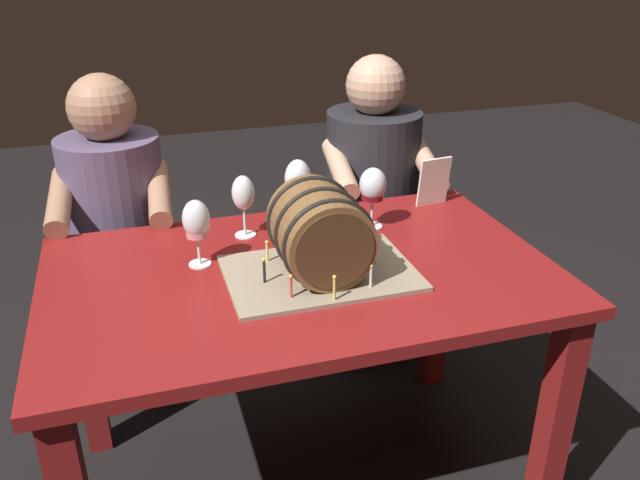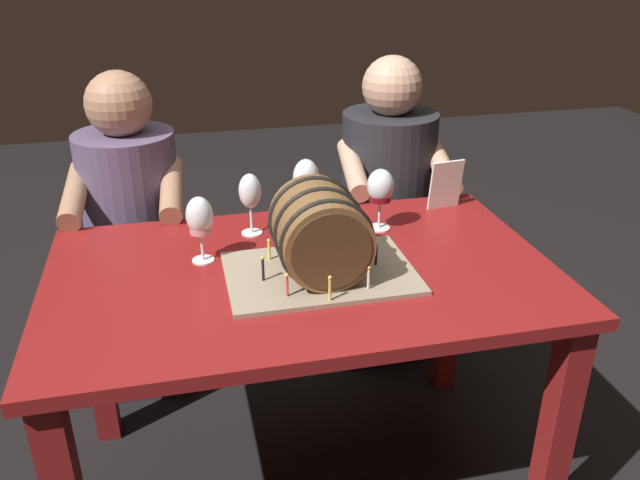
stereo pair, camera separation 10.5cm
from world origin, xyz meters
The scene contains 10 objects.
ground_plane centered at (0.00, 0.00, 0.00)m, with size 8.00×8.00×0.00m, color black.
dining_table centered at (0.00, 0.00, 0.62)m, with size 1.32×0.81×0.74m.
barrel_cake centered at (0.04, -0.05, 0.85)m, with size 0.48×0.33×0.24m.
wine_glass_red centered at (0.28, 0.20, 0.87)m, with size 0.08×0.08×0.19m.
wine_glass_empty centered at (-0.10, 0.25, 0.87)m, with size 0.07×0.07×0.18m.
wine_glass_amber centered at (0.07, 0.29, 0.87)m, with size 0.08×0.08×0.20m.
wine_glass_rose centered at (-0.25, 0.10, 0.86)m, with size 0.07×0.07×0.18m.
menu_card centered at (0.53, 0.30, 0.82)m, with size 0.11×0.01×0.16m, color silver.
person_seated_left centered at (-0.46, 0.65, 0.53)m, with size 0.38×0.47×1.15m.
person_seated_right centered at (0.46, 0.65, 0.54)m, with size 0.41×0.50×1.17m.
Camera 2 is at (-0.30, -1.48, 1.54)m, focal length 36.34 mm.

